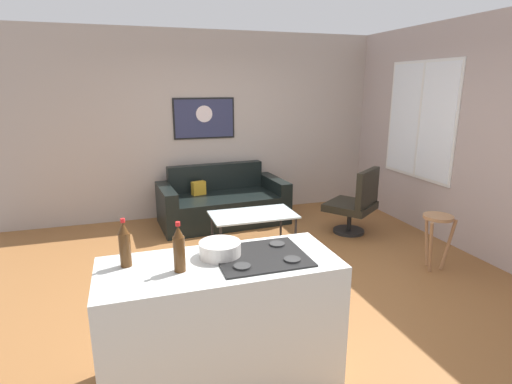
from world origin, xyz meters
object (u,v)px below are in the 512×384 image
object	(u,v)px
soda_bottle	(125,245)
couch	(222,204)
armchair	(356,203)
mixing_bowl	(220,250)
coffee_table	(253,217)
wall_painting	(204,118)
soda_bottle_2	(179,249)
bar_stool	(437,228)

from	to	relation	value
soda_bottle	couch	bearing A→B (deg)	66.89
armchair	soda_bottle	bearing A→B (deg)	-144.45
couch	mixing_bowl	world-z (taller)	mixing_bowl
coffee_table	armchair	world-z (taller)	armchair
coffee_table	wall_painting	size ratio (longest dim) A/B	1.12
couch	coffee_table	bearing A→B (deg)	-83.45
coffee_table	armchair	size ratio (longest dim) A/B	1.13
mixing_bowl	coffee_table	bearing A→B (deg)	67.06
soda_bottle	mixing_bowl	size ratio (longest dim) A/B	1.13
couch	mixing_bowl	bearing A→B (deg)	-103.22
armchair	soda_bottle	size ratio (longest dim) A/B	2.90
soda_bottle	soda_bottle_2	distance (m)	0.36
couch	bar_stool	world-z (taller)	couch
coffee_table	mixing_bowl	world-z (taller)	mixing_bowl
armchair	soda_bottle	distance (m)	3.73
soda_bottle	mixing_bowl	distance (m)	0.61
couch	bar_stool	xyz separation A→B (m)	(1.88, -2.32, 0.21)
coffee_table	mixing_bowl	bearing A→B (deg)	-112.94
bar_stool	soda_bottle_2	bearing A→B (deg)	-160.17
soda_bottle_2	mixing_bowl	world-z (taller)	soda_bottle_2
bar_stool	soda_bottle	xyz separation A→B (m)	(-3.24, -0.88, 0.54)
bar_stool	wall_painting	world-z (taller)	wall_painting
armchair	soda_bottle_2	bearing A→B (deg)	-139.10
couch	armchair	distance (m)	1.95
mixing_bowl	wall_painting	world-z (taller)	wall_painting
coffee_table	bar_stool	size ratio (longest dim) A/B	1.66
coffee_table	soda_bottle_2	xyz separation A→B (m)	(-1.18, -2.24, 0.61)
bar_stool	soda_bottle_2	size ratio (longest dim) A/B	1.96
armchair	wall_painting	world-z (taller)	wall_painting
coffee_table	armchair	xyz separation A→B (m)	(1.50, 0.08, 0.02)
soda_bottle_2	couch	bearing A→B (deg)	72.77
soda_bottle	wall_painting	size ratio (longest dim) A/B	0.34
couch	armchair	xyz separation A→B (m)	(1.63, -1.05, 0.16)
soda_bottle	wall_painting	distance (m)	3.91
soda_bottle	soda_bottle_2	world-z (taller)	soda_bottle_2
soda_bottle	bar_stool	bearing A→B (deg)	15.12
bar_stool	armchair	bearing A→B (deg)	101.06
coffee_table	soda_bottle	distance (m)	2.62
mixing_bowl	wall_painting	bearing A→B (deg)	80.58
couch	bar_stool	bearing A→B (deg)	-50.99
couch	wall_painting	bearing A→B (deg)	106.49
soda_bottle_2	mixing_bowl	bearing A→B (deg)	26.27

